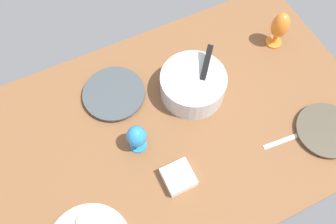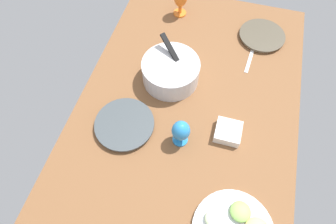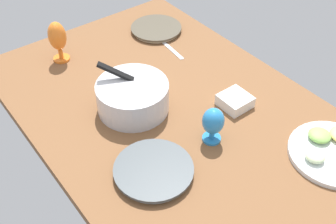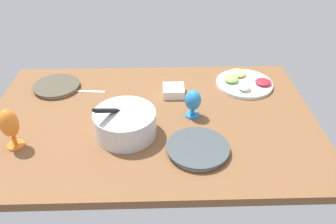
{
  "view_description": "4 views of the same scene",
  "coord_description": "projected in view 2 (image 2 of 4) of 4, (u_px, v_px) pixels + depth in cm",
  "views": [
    {
      "loc": [
        -33.2,
        -56.15,
        136.08
      ],
      "look_at": [
        -4.16,
        3.96,
        7.82
      ],
      "focal_mm": 38.2,
      "sensor_mm": 36.0,
      "label": 1
    },
    {
      "loc": [
        -72.12,
        -9.82,
        115.99
      ],
      "look_at": [
        -11.97,
        6.87,
        7.82
      ],
      "focal_mm": 30.28,
      "sensor_mm": 36.0,
      "label": 2
    },
    {
      "loc": [
        -94.66,
        76.14,
        110.34
      ],
      "look_at": [
        -5.4,
        7.82,
        7.82
      ],
      "focal_mm": 44.64,
      "sensor_mm": 36.0,
      "label": 3
    },
    {
      "loc": [
        -4.1,
        135.91,
        99.07
      ],
      "look_at": [
        -7.89,
        6.57,
        7.82
      ],
      "focal_mm": 36.78,
      "sensor_mm": 36.0,
      "label": 4
    }
  ],
  "objects": [
    {
      "name": "square_bowl_white",
      "position": [
        228.0,
        132.0,
        1.26
      ],
      "size": [
        11.26,
        11.26,
        4.71
      ],
      "color": "white",
      "rests_on": "ground_plane"
    },
    {
      "name": "mixing_bowl",
      "position": [
        171.0,
        71.0,
        1.38
      ],
      "size": [
        28.11,
        28.11,
        18.75
      ],
      "color": "silver",
      "rests_on": "ground_plane"
    },
    {
      "name": "hurricane_glass_blue",
      "position": [
        181.0,
        131.0,
        1.19
      ],
      "size": [
        7.98,
        7.98,
        14.46
      ],
      "color": "#2980C5",
      "rests_on": "ground_plane"
    },
    {
      "name": "ground_plane",
      "position": [
        188.0,
        105.0,
        1.38
      ],
      "size": [
        160.0,
        104.0,
        4.0
      ],
      "primitive_type": "cube",
      "color": "brown"
    },
    {
      "name": "dinner_plate_left",
      "position": [
        125.0,
        125.0,
        1.29
      ],
      "size": [
        27.19,
        27.19,
        2.76
      ],
      "color": "silver",
      "rests_on": "ground_plane"
    },
    {
      "name": "fork_by_right_plate",
      "position": [
        250.0,
        60.0,
        1.5
      ],
      "size": [
        18.09,
        3.42,
        0.6
      ],
      "primitive_type": "cube",
      "rotation": [
        0.0,
        0.0,
        -0.09
      ],
      "color": "silver",
      "rests_on": "ground_plane"
    },
    {
      "name": "dinner_plate_right",
      "position": [
        262.0,
        36.0,
        1.57
      ],
      "size": [
        25.14,
        25.14,
        2.22
      ],
      "color": "beige",
      "rests_on": "ground_plane"
    }
  ]
}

